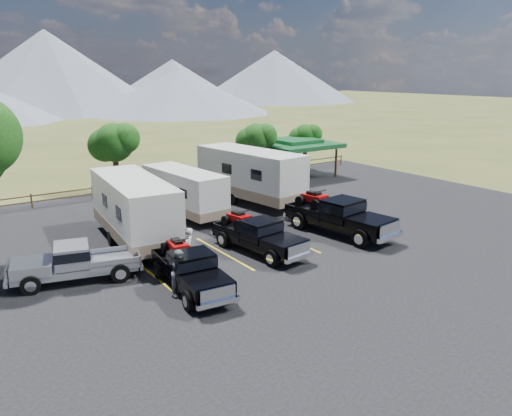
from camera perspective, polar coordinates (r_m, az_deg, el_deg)
ground at (r=22.98m, az=5.77°, el=-7.13°), size 320.00×320.00×0.00m
asphalt_lot at (r=25.17m, az=1.34°, el=-4.97°), size 44.00×34.00×0.04m
stall_lines at (r=25.92m, az=0.04°, el=-4.29°), size 12.12×5.50×0.01m
tree_ne_a at (r=40.57m, az=0.01°, el=7.87°), size 3.11×2.92×4.76m
tree_ne_b at (r=45.03m, az=5.63°, el=8.09°), size 2.77×2.59×4.27m
tree_north at (r=37.37m, az=-15.95°, el=7.19°), size 3.46×3.24×5.25m
rail_fence at (r=38.92m, az=-9.75°, el=3.03°), size 36.12×0.12×1.00m
pavilion at (r=43.05m, az=4.47°, el=7.32°), size 6.20×6.20×3.22m
rig_left at (r=20.86m, az=-7.53°, el=-6.87°), size 2.33×5.59×1.82m
rig_center at (r=24.76m, az=0.22°, el=-3.04°), size 2.53×5.82×1.88m
rig_right at (r=27.89m, az=9.37°, el=-0.78°), size 3.05×6.88×2.22m
trailer_left at (r=26.48m, az=-13.75°, el=-0.23°), size 3.32×9.99×3.46m
trailer_center at (r=31.04m, az=-8.19°, el=1.78°), size 2.71×8.39×2.90m
trailer_right at (r=33.92m, az=-0.69°, el=3.75°), size 3.81×10.50×3.63m
pickup_silver at (r=22.77m, az=-19.87°, el=-5.81°), size 5.74×3.02×1.64m
person_a at (r=22.83m, az=-7.77°, el=-4.62°), size 0.84×0.82×1.95m
person_b at (r=20.32m, az=-8.63°, el=-7.28°), size 1.16×1.07×1.91m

